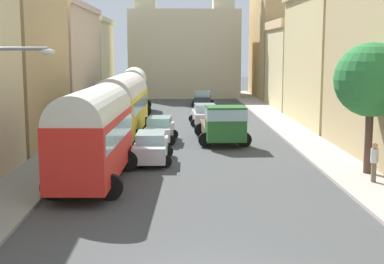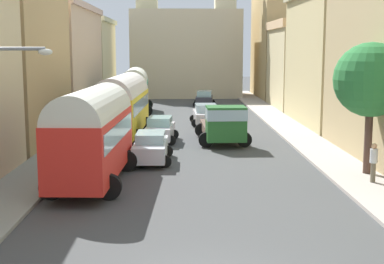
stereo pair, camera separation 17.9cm
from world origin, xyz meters
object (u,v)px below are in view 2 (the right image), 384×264
(parked_bus_2, at_px, (135,88))
(cargo_truck_0, at_px, (223,124))
(parked_bus_1, at_px, (122,103))
(car_0, at_px, (206,114))
(pedestrian_3, at_px, (374,161))
(car_1, at_px, (204,99))
(car_2, at_px, (151,147))
(car_3, at_px, (160,129))
(parked_bus_0, at_px, (92,131))
(streetlamp_near, at_px, (0,120))

(parked_bus_2, xyz_separation_m, cargo_truck_0, (6.76, -16.54, -0.99))
(parked_bus_1, height_order, car_0, parked_bus_1)
(parked_bus_2, distance_m, pedestrian_3, 29.73)
(pedestrian_3, bearing_deg, car_1, 100.10)
(car_2, xyz_separation_m, car_3, (0.24, 6.16, 0.01))
(parked_bus_1, distance_m, car_2, 8.37)
(parked_bus_0, height_order, streetlamp_near, streetlamp_near)
(parked_bus_0, bearing_deg, streetlamp_near, -105.85)
(parked_bus_2, bearing_deg, cargo_truck_0, -67.77)
(parked_bus_1, bearing_deg, pedestrian_3, -47.33)
(parked_bus_2, bearing_deg, car_0, -52.07)
(car_3, bearing_deg, parked_bus_0, -102.93)
(pedestrian_3, bearing_deg, parked_bus_2, 114.60)
(car_1, height_order, streetlamp_near, streetlamp_near)
(parked_bus_2, relative_size, streetlamp_near, 1.39)
(pedestrian_3, xyz_separation_m, streetlamp_near, (-13.75, -5.76, 2.54))
(parked_bus_0, distance_m, car_1, 32.79)
(parked_bus_0, xyz_separation_m, car_0, (5.69, 18.65, -1.51))
(cargo_truck_0, xyz_separation_m, pedestrian_3, (5.61, -10.47, -0.20))
(parked_bus_1, xyz_separation_m, car_3, (2.51, -1.76, -1.47))
(car_3, height_order, streetlamp_near, streetlamp_near)
(pedestrian_3, bearing_deg, cargo_truck_0, 118.18)
(parked_bus_0, xyz_separation_m, car_2, (2.23, 4.57, -1.52))
(parked_bus_0, bearing_deg, car_1, 79.21)
(parked_bus_2, distance_m, streetlamp_near, 32.83)
(car_0, bearing_deg, car_2, -103.81)
(parked_bus_1, relative_size, streetlamp_near, 1.66)
(cargo_truck_0, height_order, car_3, cargo_truck_0)
(parked_bus_2, bearing_deg, pedestrian_3, -65.40)
(pedestrian_3, distance_m, streetlamp_near, 15.12)
(parked_bus_2, distance_m, car_3, 16.07)
(parked_bus_0, bearing_deg, pedestrian_3, -2.55)
(cargo_truck_0, relative_size, streetlamp_near, 1.15)
(car_2, bearing_deg, cargo_truck_0, 52.46)
(parked_bus_0, distance_m, parked_bus_1, 12.49)
(streetlamp_near, bearing_deg, parked_bus_2, 87.59)
(cargo_truck_0, xyz_separation_m, car_3, (-3.89, 0.79, -0.46))
(car_3, bearing_deg, car_2, -92.20)
(cargo_truck_0, xyz_separation_m, car_1, (-0.22, 22.24, -0.46))
(car_1, relative_size, pedestrian_3, 2.15)
(parked_bus_1, distance_m, cargo_truck_0, 6.96)
(parked_bus_0, bearing_deg, car_2, 64.04)
(car_1, xyz_separation_m, car_2, (-3.90, -27.60, -0.01))
(car_1, height_order, pedestrian_3, pedestrian_3)
(pedestrian_3, bearing_deg, car_0, 108.10)
(car_2, bearing_deg, pedestrian_3, -27.68)
(car_1, relative_size, car_2, 0.90)
(parked_bus_1, bearing_deg, cargo_truck_0, -21.76)
(parked_bus_2, xyz_separation_m, streetlamp_near, (-1.38, -32.77, 1.35))
(parked_bus_1, relative_size, car_1, 2.48)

